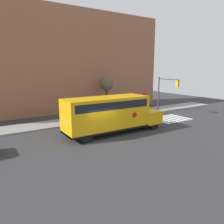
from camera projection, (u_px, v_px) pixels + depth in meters
The scene contains 8 objects.
ground_plane at pixel (100, 139), 17.51m from camera, with size 60.00×60.00×0.00m, color #333335.
sidewalk_strip at pixel (69, 122), 22.85m from camera, with size 44.00×3.00×0.15m.
building_backdrop at pixel (47, 61), 26.95m from camera, with size 32.00×4.00×12.85m.
crosswalk_stripes at pixel (170, 119), 24.62m from camera, with size 4.00×3.20×0.01m.
school_bus at pixel (110, 113), 18.69m from camera, with size 9.14×2.57×3.20m.
stop_sign at pixel (144, 100), 26.35m from camera, with size 0.74×0.10×2.74m.
traffic_light at pixel (165, 89), 27.12m from camera, with size 0.28×3.25×4.52m.
tree_near_sidewalk at pixel (107, 84), 27.88m from camera, with size 1.82×1.82×4.61m.
Camera 1 is at (-8.27, -14.58, 5.57)m, focal length 35.00 mm.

